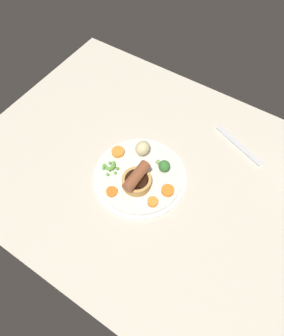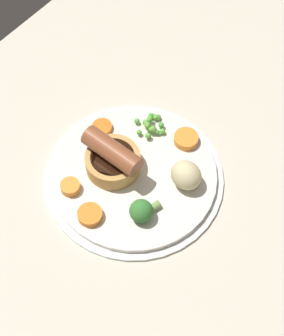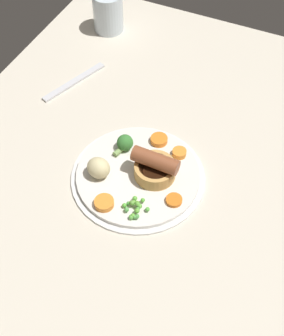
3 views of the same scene
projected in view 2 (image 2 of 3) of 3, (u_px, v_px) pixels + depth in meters
The scene contains 10 objects.
dining_table at pixel (141, 211), 83.28cm from camera, with size 110.00×80.00×3.00cm, color beige.
dinner_plate at pixel (134, 176), 84.01cm from camera, with size 26.84×26.84×1.40cm.
sausage_pudding at pixel (113, 158), 81.84cm from camera, with size 8.16×9.27×5.99cm.
pea_pile at pixel (151, 125), 86.79cm from camera, with size 5.09×5.16×1.82cm.
broccoli_floret_near at pixel (142, 211), 78.32cm from camera, with size 5.22×3.39×3.39cm.
potato_chunk_0 at pixel (186, 175), 80.71cm from camera, with size 4.12×4.70×4.21cm, color beige.
carrot_slice_1 at pixel (90, 215), 79.12cm from camera, with size 3.57×3.57×1.14cm, color orange.
carrot_slice_2 at pixel (70, 187), 81.39cm from camera, with size 2.88×2.88×1.28cm, color orange.
carrot_slice_3 at pixel (186, 139), 85.78cm from camera, with size 3.75×3.75×1.23cm, color orange.
carrot_slice_5 at pixel (102, 127), 87.20cm from camera, with size 3.12×3.12×0.78cm, color orange.
Camera 2 is at (-29.52, -23.54, 76.01)cm, focal length 60.00 mm.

